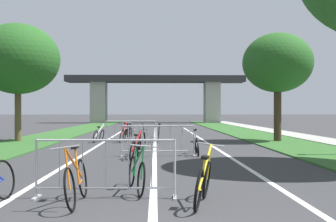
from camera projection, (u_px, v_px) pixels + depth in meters
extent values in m
cube|color=#2D5B26|center=(61.00, 134.00, 27.39)|extent=(3.08, 58.73, 0.05)
cube|color=#2D5B26|center=(248.00, 134.00, 27.74)|extent=(3.08, 58.73, 0.05)
cube|color=#9E9B93|center=(284.00, 133.00, 27.81)|extent=(1.78, 58.73, 0.08)
cube|color=silver|center=(155.00, 142.00, 20.53)|extent=(0.14, 33.98, 0.01)
cube|color=silver|center=(206.00, 142.00, 20.60)|extent=(0.14, 33.98, 0.01)
cube|color=silver|center=(103.00, 142.00, 20.46)|extent=(0.14, 33.98, 0.01)
cube|color=#2D2D30|center=(156.00, 79.00, 52.06)|extent=(21.84, 3.23, 0.78)
cube|color=#9E9B93|center=(99.00, 103.00, 51.86)|extent=(1.85, 2.40, 5.02)
cube|color=#9E9B93|center=(212.00, 103.00, 52.26)|extent=(1.85, 2.40, 5.02)
cylinder|color=brown|center=(18.00, 116.00, 20.67)|extent=(0.31, 0.31, 2.56)
ellipsoid|color=#23561E|center=(18.00, 59.00, 20.67)|extent=(4.06, 4.06, 3.45)
cylinder|color=#3D2D1E|center=(278.00, 115.00, 20.81)|extent=(0.37, 0.37, 2.62)
ellipsoid|color=#23561E|center=(278.00, 63.00, 20.81)|extent=(3.45, 3.45, 2.93)
cylinder|color=#ADADB2|center=(36.00, 169.00, 7.48)|extent=(0.04, 0.04, 1.05)
cube|color=#ADADB2|center=(36.00, 197.00, 7.48)|extent=(0.07, 0.44, 0.03)
cylinder|color=#ADADB2|center=(175.00, 169.00, 7.48)|extent=(0.04, 0.04, 1.05)
cube|color=#ADADB2|center=(175.00, 197.00, 7.49)|extent=(0.07, 0.44, 0.03)
cylinder|color=#ADADB2|center=(106.00, 140.00, 7.48)|extent=(2.46, 0.11, 0.04)
cylinder|color=#ADADB2|center=(106.00, 188.00, 7.48)|extent=(2.46, 0.11, 0.04)
cylinder|color=#ADADB2|center=(59.00, 164.00, 7.48)|extent=(0.02, 0.02, 0.87)
cylinder|color=#ADADB2|center=(82.00, 164.00, 7.48)|extent=(0.02, 0.02, 0.87)
cylinder|color=#ADADB2|center=(106.00, 164.00, 7.48)|extent=(0.02, 0.02, 0.87)
cylinder|color=#ADADB2|center=(129.00, 164.00, 7.48)|extent=(0.02, 0.02, 0.87)
cylinder|color=#ADADB2|center=(152.00, 164.00, 7.48)|extent=(0.02, 0.02, 0.87)
cylinder|color=#ADADB2|center=(122.00, 141.00, 14.24)|extent=(0.04, 0.04, 1.05)
cube|color=#ADADB2|center=(122.00, 156.00, 14.24)|extent=(0.07, 0.44, 0.03)
cylinder|color=#ADADB2|center=(194.00, 141.00, 14.38)|extent=(0.04, 0.04, 1.05)
cube|color=#ADADB2|center=(194.00, 156.00, 14.38)|extent=(0.07, 0.44, 0.03)
cylinder|color=#ADADB2|center=(158.00, 126.00, 14.31)|extent=(2.46, 0.11, 0.04)
cylinder|color=#ADADB2|center=(158.00, 151.00, 14.31)|extent=(2.46, 0.11, 0.04)
cylinder|color=#ADADB2|center=(134.00, 138.00, 14.26)|extent=(0.02, 0.02, 0.87)
cylinder|color=#ADADB2|center=(146.00, 138.00, 14.29)|extent=(0.02, 0.02, 0.87)
cylinder|color=#ADADB2|center=(158.00, 138.00, 14.31)|extent=(0.02, 0.02, 0.87)
cylinder|color=#ADADB2|center=(170.00, 138.00, 14.33)|extent=(0.02, 0.02, 0.87)
cylinder|color=#ADADB2|center=(182.00, 138.00, 14.36)|extent=(0.02, 0.02, 0.87)
cylinder|color=#ADADB2|center=(106.00, 131.00, 21.05)|extent=(0.04, 0.04, 1.05)
cube|color=#ADADB2|center=(106.00, 141.00, 21.05)|extent=(0.07, 0.44, 0.03)
cylinder|color=#ADADB2|center=(155.00, 131.00, 21.09)|extent=(0.04, 0.04, 1.05)
cube|color=#ADADB2|center=(155.00, 141.00, 21.09)|extent=(0.07, 0.44, 0.03)
cylinder|color=#ADADB2|center=(131.00, 121.00, 21.07)|extent=(2.46, 0.07, 0.04)
cylinder|color=#ADADB2|center=(131.00, 138.00, 21.07)|extent=(2.46, 0.07, 0.04)
cylinder|color=#ADADB2|center=(114.00, 129.00, 21.06)|extent=(0.02, 0.02, 0.87)
cylinder|color=#ADADB2|center=(123.00, 129.00, 21.07)|extent=(0.02, 0.02, 0.87)
cylinder|color=#ADADB2|center=(131.00, 129.00, 21.07)|extent=(0.02, 0.02, 0.87)
cylinder|color=#ADADB2|center=(139.00, 129.00, 21.08)|extent=(0.02, 0.02, 0.87)
cylinder|color=#ADADB2|center=(147.00, 129.00, 21.09)|extent=(0.02, 0.02, 0.87)
torus|color=black|center=(159.00, 136.00, 20.09)|extent=(0.11, 0.68, 0.68)
torus|color=black|center=(159.00, 135.00, 21.16)|extent=(0.11, 0.68, 0.68)
cylinder|color=black|center=(159.00, 130.00, 20.60)|extent=(0.09, 1.03, 0.57)
cylinder|color=black|center=(159.00, 130.00, 20.40)|extent=(0.10, 0.12, 0.61)
cylinder|color=black|center=(159.00, 136.00, 20.26)|extent=(0.03, 0.34, 0.08)
cylinder|color=black|center=(159.00, 129.00, 21.13)|extent=(0.09, 0.10, 0.53)
cube|color=black|center=(160.00, 124.00, 20.36)|extent=(0.11, 0.24, 0.06)
cylinder|color=#99999E|center=(159.00, 124.00, 21.11)|extent=(0.55, 0.03, 0.07)
torus|color=black|center=(132.00, 151.00, 13.19)|extent=(0.23, 0.62, 0.60)
torus|color=black|center=(139.00, 148.00, 14.24)|extent=(0.23, 0.62, 0.60)
cylinder|color=red|center=(137.00, 141.00, 13.68)|extent=(0.28, 1.01, 0.59)
cylinder|color=red|center=(135.00, 143.00, 13.48)|extent=(0.12, 0.14, 0.53)
cylinder|color=red|center=(133.00, 151.00, 13.36)|extent=(0.07, 0.34, 0.07)
cylinder|color=red|center=(140.00, 139.00, 14.20)|extent=(0.12, 0.11, 0.56)
cube|color=black|center=(136.00, 135.00, 13.44)|extent=(0.14, 0.25, 0.07)
cylinder|color=#99999E|center=(141.00, 131.00, 14.17)|extent=(0.54, 0.11, 0.11)
torus|color=black|center=(82.00, 178.00, 7.55)|extent=(0.13, 0.69, 0.69)
torus|color=black|center=(70.00, 190.00, 6.46)|extent=(0.13, 0.69, 0.69)
cylinder|color=orange|center=(74.00, 164.00, 7.03)|extent=(0.13, 1.07, 0.67)
cylinder|color=orange|center=(77.00, 166.00, 7.24)|extent=(0.14, 0.13, 0.64)
cylinder|color=orange|center=(81.00, 181.00, 7.38)|extent=(0.04, 0.35, 0.08)
cylinder|color=orange|center=(67.00, 168.00, 6.48)|extent=(0.13, 0.09, 0.64)
cube|color=black|center=(75.00, 147.00, 7.27)|extent=(0.11, 0.24, 0.06)
cylinder|color=#99999E|center=(65.00, 148.00, 6.50)|extent=(0.45, 0.03, 0.09)
torus|color=black|center=(144.00, 135.00, 21.08)|extent=(0.16, 0.66, 0.66)
torus|color=black|center=(145.00, 136.00, 20.04)|extent=(0.16, 0.66, 0.66)
cylinder|color=#662884|center=(144.00, 130.00, 20.58)|extent=(0.06, 1.02, 0.58)
cylinder|color=#662884|center=(144.00, 130.00, 20.78)|extent=(0.13, 0.12, 0.59)
cylinder|color=#662884|center=(144.00, 136.00, 20.92)|extent=(0.05, 0.34, 0.08)
cylinder|color=#662884|center=(144.00, 130.00, 20.06)|extent=(0.12, 0.09, 0.55)
cube|color=black|center=(143.00, 124.00, 20.82)|extent=(0.12, 0.25, 0.06)
cylinder|color=#99999E|center=(143.00, 125.00, 20.08)|extent=(0.49, 0.05, 0.09)
torus|color=black|center=(197.00, 147.00, 14.22)|extent=(0.12, 0.63, 0.63)
torus|color=black|center=(195.00, 145.00, 15.23)|extent=(0.12, 0.63, 0.63)
cylinder|color=#B7B7BC|center=(196.00, 139.00, 14.70)|extent=(0.07, 0.98, 0.53)
cylinder|color=#B7B7BC|center=(196.00, 139.00, 14.51)|extent=(0.12, 0.12, 0.63)
cylinder|color=#B7B7BC|center=(197.00, 147.00, 14.38)|extent=(0.04, 0.33, 0.07)
cylinder|color=#B7B7BC|center=(195.00, 138.00, 15.20)|extent=(0.10, 0.09, 0.50)
cube|color=black|center=(195.00, 130.00, 14.47)|extent=(0.11, 0.24, 0.06)
cylinder|color=#99999E|center=(194.00, 131.00, 15.18)|extent=(0.55, 0.04, 0.09)
torus|color=black|center=(199.00, 190.00, 6.44)|extent=(0.29, 0.68, 0.67)
torus|color=black|center=(207.00, 180.00, 7.45)|extent=(0.29, 0.68, 0.67)
cylinder|color=gold|center=(205.00, 166.00, 6.91)|extent=(0.36, 0.96, 0.66)
cylinder|color=gold|center=(203.00, 174.00, 6.72)|extent=(0.10, 0.14, 0.54)
cylinder|color=gold|center=(200.00, 190.00, 6.61)|extent=(0.10, 0.33, 0.08)
cylinder|color=gold|center=(209.00, 162.00, 7.41)|extent=(0.12, 0.11, 0.63)
cube|color=black|center=(205.00, 157.00, 6.68)|extent=(0.16, 0.26, 0.06)
cylinder|color=#99999E|center=(211.00, 145.00, 7.38)|extent=(0.47, 0.14, 0.09)
torus|color=black|center=(95.00, 137.00, 20.09)|extent=(0.27, 0.63, 0.60)
torus|color=black|center=(102.00, 135.00, 21.10)|extent=(0.27, 0.63, 0.60)
cylinder|color=silver|center=(100.00, 130.00, 20.56)|extent=(0.33, 0.96, 0.60)
cylinder|color=silver|center=(98.00, 132.00, 20.37)|extent=(0.14, 0.14, 0.50)
cylinder|color=silver|center=(96.00, 137.00, 20.26)|extent=(0.08, 0.33, 0.07)
cylinder|color=silver|center=(103.00, 130.00, 21.06)|extent=(0.15, 0.11, 0.57)
cube|color=black|center=(99.00, 127.00, 20.33)|extent=(0.15, 0.26, 0.07)
cylinder|color=#99999E|center=(104.00, 124.00, 21.03)|extent=(0.53, 0.12, 0.14)
torus|color=black|center=(4.00, 180.00, 7.37)|extent=(0.28, 0.71, 0.70)
torus|color=black|center=(140.00, 144.00, 15.21)|extent=(0.11, 0.66, 0.66)
torus|color=black|center=(138.00, 147.00, 14.25)|extent=(0.11, 0.66, 0.66)
cylinder|color=#197A7F|center=(140.00, 138.00, 14.76)|extent=(0.10, 0.93, 0.59)
cylinder|color=#197A7F|center=(140.00, 139.00, 14.94)|extent=(0.11, 0.12, 0.54)
cylinder|color=#197A7F|center=(139.00, 145.00, 15.05)|extent=(0.03, 0.31, 0.08)
cylinder|color=#197A7F|center=(139.00, 138.00, 14.28)|extent=(0.11, 0.09, 0.56)
cube|color=black|center=(141.00, 131.00, 14.97)|extent=(0.11, 0.24, 0.06)
cylinder|color=#99999E|center=(140.00, 130.00, 14.30)|extent=(0.48, 0.03, 0.08)
torus|color=black|center=(132.00, 171.00, 8.60)|extent=(0.23, 0.65, 0.64)
torus|color=black|center=(141.00, 180.00, 7.54)|extent=(0.23, 0.65, 0.64)
cylinder|color=#1E7238|center=(138.00, 159.00, 8.10)|extent=(0.31, 1.03, 0.63)
cylinder|color=#1E7238|center=(136.00, 161.00, 8.30)|extent=(0.09, 0.13, 0.59)
cylinder|color=#1E7238|center=(133.00, 174.00, 8.43)|extent=(0.10, 0.35, 0.08)
cylinder|color=#1E7238|center=(142.00, 163.00, 7.57)|extent=(0.09, 0.11, 0.60)
cube|color=black|center=(137.00, 146.00, 8.35)|extent=(0.15, 0.26, 0.06)
cylinder|color=#99999E|center=(144.00, 146.00, 7.60)|extent=(0.49, 0.13, 0.08)
torus|color=black|center=(131.00, 134.00, 21.99)|extent=(0.19, 0.66, 0.66)
torus|color=black|center=(126.00, 135.00, 20.92)|extent=(0.19, 0.66, 0.66)
cylinder|color=black|center=(129.00, 128.00, 21.47)|extent=(0.12, 1.05, 0.64)
cylinder|color=black|center=(130.00, 130.00, 21.68)|extent=(0.12, 0.12, 0.58)
cylinder|color=black|center=(130.00, 135.00, 21.82)|extent=(0.08, 0.35, 0.08)
cylinder|color=black|center=(127.00, 129.00, 20.94)|extent=(0.11, 0.09, 0.61)
cube|color=black|center=(131.00, 124.00, 21.71)|extent=(0.13, 0.25, 0.06)
cylinder|color=#99999E|center=(128.00, 123.00, 20.96)|extent=(0.51, 0.09, 0.08)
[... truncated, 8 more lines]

